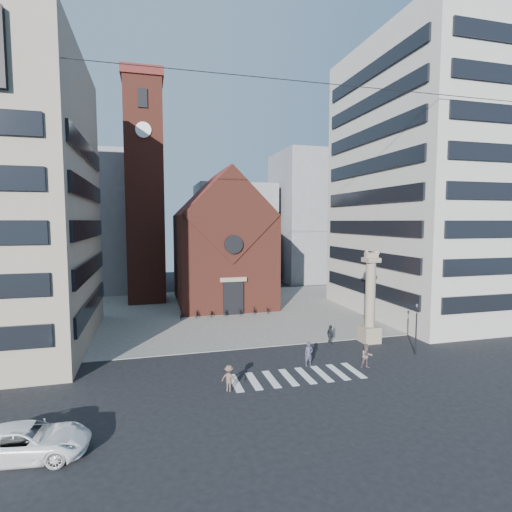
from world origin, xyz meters
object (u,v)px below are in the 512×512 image
Objects in this scene: pedestrian_0 at (309,354)px; pedestrian_2 at (330,335)px; lion_column at (370,305)px; white_car at (27,441)px; scooter_0 at (182,315)px; traffic_light at (416,328)px; pedestrian_1 at (367,356)px.

pedestrian_0 is 5.69m from pedestrian_2.
lion_column is 1.53× the size of white_car.
lion_column is 5.73× the size of scooter_0.
pedestrian_0 and pedestrian_2 have the same top height.
white_car is (-27.42, -7.99, -1.50)m from traffic_light.
pedestrian_0 is (-9.80, -0.21, -1.34)m from traffic_light.
pedestrian_2 is (3.84, 4.21, -0.00)m from pedestrian_0.
pedestrian_1 is (-5.71, -1.83, -1.35)m from traffic_light.
traffic_light reaches higher than pedestrian_2.
traffic_light is 25.27m from scooter_0.
pedestrian_2 is 18.18m from scooter_0.
scooter_0 is (-18.17, 17.47, -1.84)m from traffic_light.
pedestrian_1 reaches higher than scooter_0.
lion_column is 9.22m from pedestrian_0.
pedestrian_1 is 1.00× the size of pedestrian_2.
traffic_light is at bearing -67.55° from white_car.
lion_column is 4.59× the size of pedestrian_0.
traffic_light is at bearing -31.20° from scooter_0.
pedestrian_0 reaches higher than pedestrian_1.
pedestrian_1 is 5.84m from pedestrian_2.
scooter_0 is (-16.18, 13.47, -3.01)m from lion_column.
lion_column is 4.61× the size of pedestrian_1.
traffic_light is 28.60m from white_car.
lion_column is at bearing -58.55° from white_car.
lion_column reaches higher than scooter_0.
lion_column is 4.60× the size of pedestrian_2.
traffic_light is 2.84× the size of scooter_0.
lion_column is 21.26m from scooter_0.
pedestrian_0 is at bearing -52.00° from scooter_0.
pedestrian_2 is at bearing 180.00° from lion_column.
pedestrian_1 is (4.09, -1.63, -0.00)m from pedestrian_0.
pedestrian_2 is (21.46, 11.99, 0.15)m from white_car.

